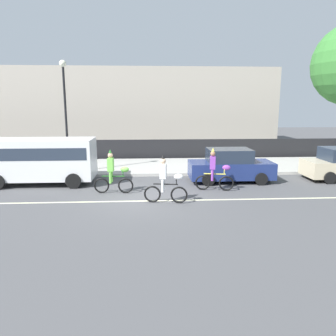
% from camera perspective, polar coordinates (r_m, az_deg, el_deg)
% --- Properties ---
extents(ground_plane, '(80.00, 80.00, 0.00)m').
position_cam_1_polar(ground_plane, '(13.64, -4.02, -5.15)').
color(ground_plane, '#4C4C4F').
extents(road_centre_line, '(36.00, 0.14, 0.01)m').
position_cam_1_polar(road_centre_line, '(13.15, -4.04, -5.74)').
color(road_centre_line, beige).
rests_on(road_centre_line, ground).
extents(sidewalk_curb, '(60.00, 5.00, 0.15)m').
position_cam_1_polar(sidewalk_curb, '(19.94, -3.83, 0.28)').
color(sidewalk_curb, '#ADAAA3').
rests_on(sidewalk_curb, ground).
extents(fence_line, '(40.00, 0.08, 1.40)m').
position_cam_1_polar(fence_line, '(22.71, -3.80, 3.21)').
color(fence_line, black).
rests_on(fence_line, ground).
extents(building_backdrop, '(28.00, 8.00, 6.78)m').
position_cam_1_polar(building_backdrop, '(31.25, -9.25, 10.19)').
color(building_backdrop, '#B2A899').
rests_on(building_backdrop, ground).
extents(parade_cyclist_lime, '(1.72, 0.50, 1.92)m').
position_cam_1_polar(parade_cyclist_lime, '(14.26, -9.46, -1.07)').
color(parade_cyclist_lime, black).
rests_on(parade_cyclist_lime, ground).
extents(parade_cyclist_zebra, '(1.71, 0.53, 1.92)m').
position_cam_1_polar(parade_cyclist_zebra, '(12.68, -0.35, -2.43)').
color(parade_cyclist_zebra, black).
rests_on(parade_cyclist_zebra, ground).
extents(parade_cyclist_purple, '(1.70, 0.54, 1.92)m').
position_cam_1_polar(parade_cyclist_purple, '(14.66, 8.20, -0.69)').
color(parade_cyclist_purple, black).
rests_on(parade_cyclist_purple, ground).
extents(parked_van_white, '(5.00, 2.22, 2.18)m').
position_cam_1_polar(parked_van_white, '(16.79, -21.00, 1.69)').
color(parked_van_white, white).
rests_on(parked_van_white, ground).
extents(parked_car_navy, '(4.10, 1.92, 1.64)m').
position_cam_1_polar(parked_car_navy, '(16.53, 10.77, 0.34)').
color(parked_car_navy, navy).
rests_on(parked_car_navy, ground).
extents(street_lamp_post, '(0.36, 0.36, 5.86)m').
position_cam_1_polar(street_lamp_post, '(18.19, -17.51, 11.16)').
color(street_lamp_post, black).
rests_on(street_lamp_post, sidewalk_curb).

